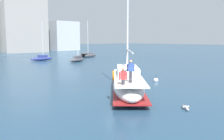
{
  "coord_description": "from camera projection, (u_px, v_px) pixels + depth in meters",
  "views": [
    {
      "loc": [
        -12.92,
        -13.7,
        4.41
      ],
      "look_at": [
        0.32,
        1.9,
        1.8
      ],
      "focal_mm": 38.06,
      "sensor_mm": 36.0,
      "label": 1
    }
  ],
  "objects": [
    {
      "name": "moored_sloop_near",
      "position": [
        42.0,
        58.0,
        50.54
      ],
      "size": [
        4.9,
        1.23,
        8.25
      ],
      "color": "navy",
      "rests_on": "ground"
    },
    {
      "name": "moored_cutter_right",
      "position": [
        77.0,
        59.0,
        47.87
      ],
      "size": [
        4.88,
        3.03,
        7.67
      ],
      "color": "#4C4C51",
      "rests_on": "ground"
    },
    {
      "name": "mooring_buoy",
      "position": [
        156.0,
        80.0,
        25.11
      ],
      "size": [
        0.51,
        0.51,
        0.85
      ],
      "color": "silver",
      "rests_on": "ground"
    },
    {
      "name": "ground_plane",
      "position": [
        124.0,
        95.0,
        19.22
      ],
      "size": [
        400.0,
        400.0,
        0.0
      ],
      "primitive_type": "plane",
      "color": "navy"
    },
    {
      "name": "seagull",
      "position": [
        185.0,
        107.0,
        15.08
      ],
      "size": [
        0.81,
        0.99,
        0.17
      ],
      "color": "silver",
      "rests_on": "ground"
    },
    {
      "name": "moored_cutter_left",
      "position": [
        87.0,
        55.0,
        60.78
      ],
      "size": [
        5.83,
        4.34,
        9.22
      ],
      "color": "#4C4C51",
      "rests_on": "ground"
    },
    {
      "name": "main_sailboat",
      "position": [
        128.0,
        83.0,
        19.3
      ],
      "size": [
        8.08,
        8.84,
        13.84
      ],
      "color": "silver",
      "rests_on": "ground"
    }
  ]
}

